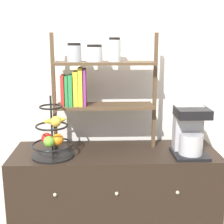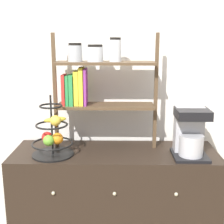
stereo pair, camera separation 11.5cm
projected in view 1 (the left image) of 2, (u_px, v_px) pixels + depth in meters
name	position (u px, v px, depth m)	size (l,w,h in m)	color
wall_back	(113.00, 83.00, 2.30)	(7.00, 0.05, 2.60)	silver
sideboard	(115.00, 208.00, 2.23)	(1.39, 0.48, 0.87)	black
coffee_maker	(190.00, 131.00, 2.05)	(0.22, 0.24, 0.32)	black
fruit_stand	(53.00, 137.00, 2.01)	(0.27, 0.27, 0.40)	black
shelf_hutch	(92.00, 78.00, 2.09)	(0.71, 0.20, 0.79)	brown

